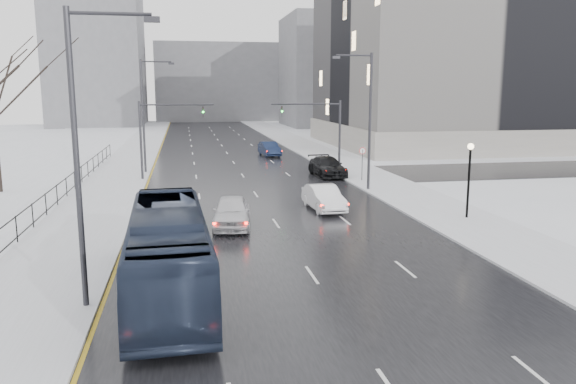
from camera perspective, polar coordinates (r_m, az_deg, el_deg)
road at (r=59.85m, az=-5.72°, el=3.23°), size 16.00×150.00×0.04m
cross_road at (r=48.01m, az=-4.50°, el=1.48°), size 130.00×10.00×0.04m
sidewalk_left at (r=59.90m, az=-15.79°, el=2.95°), size 5.00×150.00×0.16m
sidewalk_right at (r=61.60m, az=4.08°, el=3.51°), size 5.00×150.00×0.16m
park_strip at (r=61.52m, az=-24.63°, el=2.56°), size 14.00×150.00×0.12m
tree_park_e at (r=45.79m, az=-27.20°, el=-0.11°), size 9.45×9.45×13.50m
iron_fence at (r=30.98m, az=-25.40°, el=-2.80°), size 0.06×70.00×1.30m
streetlight_r_mid at (r=41.35m, az=8.03°, el=7.77°), size 2.95×0.25×10.00m
streetlight_l_near at (r=19.54m, az=-20.11°, el=4.41°), size 2.95×0.25×10.00m
streetlight_l_far at (r=51.32m, az=-14.27°, el=8.05°), size 2.95×0.25×10.00m
lamppost_r_mid at (r=33.54m, az=17.95°, el=2.18°), size 0.36×0.36×4.28m
mast_signal_right at (r=48.85m, az=4.06°, el=6.46°), size 6.10×0.33×6.50m
mast_signal_left at (r=47.36m, az=-13.47°, el=6.08°), size 6.10×0.33×6.50m
no_uturn_sign at (r=45.72m, az=7.57°, el=3.85°), size 0.60×0.06×2.70m
civic_building at (r=81.69m, az=19.24°, el=12.48°), size 41.00×31.00×24.80m
bldg_far_right at (r=118.88m, az=5.71°, el=12.07°), size 24.00×20.00×22.00m
bldg_far_left at (r=125.52m, az=-18.79°, el=12.86°), size 18.00×22.00×28.00m
bldg_far_center at (r=139.48m, az=-6.96°, el=10.97°), size 30.00×18.00×18.00m
bus at (r=20.87m, az=-12.05°, el=-5.97°), size 3.08×11.61×3.21m
sedan_center_near at (r=30.69m, az=-5.73°, el=-2.01°), size 2.55×5.12×1.67m
sedan_right_near at (r=34.89m, az=3.65°, el=-0.58°), size 1.92×4.77×1.54m
sedan_right_far at (r=48.66m, az=4.02°, el=2.60°), size 2.61×5.75×1.63m
sedan_right_distant at (r=63.37m, az=-1.90°, el=4.41°), size 2.12×4.93×1.58m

